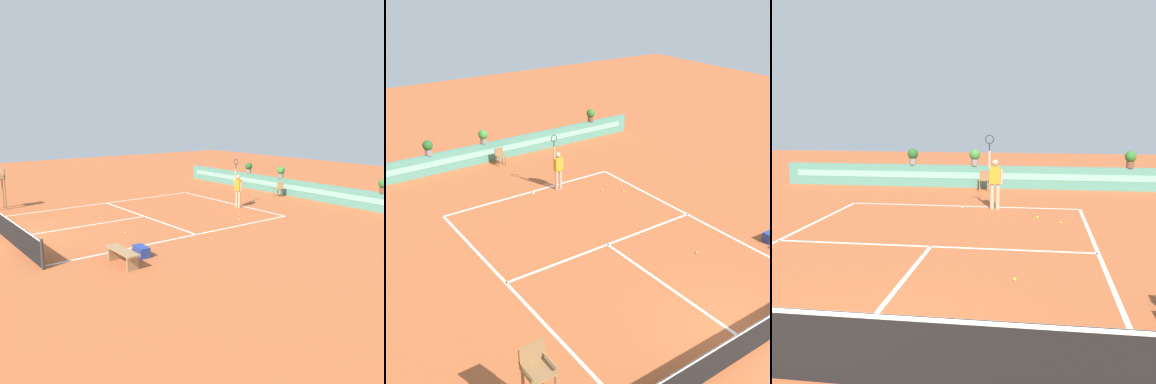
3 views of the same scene
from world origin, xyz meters
The scene contains 12 objects.
ground_plane centered at (0.00, 6.00, 0.00)m, with size 60.00×60.00×0.00m, color #B2562D.
court_lines centered at (0.00, 6.72, 0.00)m, with size 8.32×11.94×0.01m.
net centered at (0.00, 0.00, 0.51)m, with size 8.92×0.10×1.00m.
back_wall_barrier centered at (0.00, 16.39, 0.50)m, with size 18.00×0.21×1.00m.
ball_kid_chair centered at (0.34, 15.66, 0.48)m, with size 0.44×0.44×0.85m.
tennis_player centered at (1.16, 11.50, 1.05)m, with size 0.62×0.23×2.58m.
tennis_ball_near_baseline centered at (3.36, 9.54, 0.03)m, with size 0.07×0.07×0.07m, color #CCE033.
tennis_ball_mid_court centered at (2.65, 10.23, 0.03)m, with size 0.07×0.07×0.07m, color #CCE033.
tennis_ball_by_sideline centered at (2.22, 4.14, 0.03)m, with size 0.07×0.07×0.07m, color #CCE033.
potted_plant_centre centered at (-0.17, 16.39, 1.41)m, with size 0.48×0.48×0.72m.
potted_plant_far_right centered at (6.52, 16.39, 1.41)m, with size 0.48×0.48×0.72m.
potted_plant_left centered at (-3.00, 16.39, 1.41)m, with size 0.48×0.48×0.72m.
Camera 3 is at (2.63, -5.41, 3.34)m, focal length 46.25 mm.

